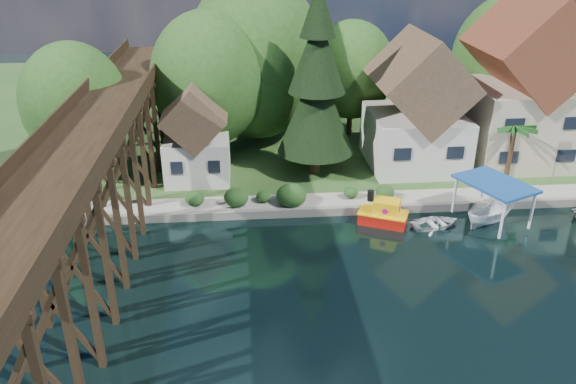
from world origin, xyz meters
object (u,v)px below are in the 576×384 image
shed (196,139)px  boat_white_a (436,222)px  tugboat (384,214)px  boat_canopy (491,206)px  house_center (522,92)px  conifer (317,85)px  house_left (417,111)px  palm_tree (514,130)px  trestle_bridge (103,168)px

shed → boat_white_a: 19.25m
tugboat → boat_canopy: size_ratio=0.64×
house_center → conifer: conifer is taller
tugboat → house_left: bearing=63.6°
shed → boat_canopy: shed is taller
house_left → conifer: conifer is taller
conifer → boat_white_a: conifer is taller
house_center → palm_tree: house_center is taller
boat_white_a → house_left: bearing=-19.3°
conifer → tugboat: conifer is taller
house_center → conifer: (-17.50, -1.62, 1.35)m
trestle_bridge → shed: (5.00, 9.33, -1.52)m
boat_white_a → boat_canopy: 3.98m
trestle_bridge → house_center: size_ratio=3.18×
house_left → boat_canopy: size_ratio=1.87×
shed → boat_canopy: 22.53m
palm_tree → boat_white_a: 11.10m
palm_tree → tugboat: (-11.41, -5.77, -3.92)m
trestle_bridge → house_center: 33.96m
house_left → conifer: 8.97m
palm_tree → boat_white_a: palm_tree is taller
tugboat → boat_canopy: (7.35, -0.70, 0.65)m
shed → tugboat: shed is taller
house_left → house_center: size_ratio=0.79×
trestle_bridge → boat_canopy: 25.93m
trestle_bridge → conifer: bearing=33.8°
conifer → house_left: bearing=7.5°
conifer → shed: bearing=-177.7°
trestle_bridge → palm_tree: 30.52m
boat_canopy → boat_white_a: bearing=-179.4°
palm_tree → boat_white_a: (-7.90, -6.51, -4.28)m
trestle_bridge → house_center: house_center is taller
shed → house_center: bearing=4.2°
conifer → boat_canopy: size_ratio=2.56×
conifer → tugboat: size_ratio=3.98×
boat_white_a → boat_canopy: boat_canopy is taller
trestle_bridge → house_left: (23.00, 10.83, -0.21)m
shed → conifer: conifer is taller
shed → tugboat: 15.82m
trestle_bridge → palm_tree: (29.68, 7.06, -0.71)m
palm_tree → boat_canopy: (-4.06, -6.47, -3.27)m
shed → conifer: 10.29m
boat_canopy → conifer: bearing=140.7°
house_left → boat_canopy: bearing=-75.6°
conifer → boat_canopy: 15.74m
boat_canopy → house_left: bearing=104.4°
trestle_bridge → boat_white_a: bearing=1.5°
trestle_bridge → boat_canopy: trestle_bridge is taller
house_left → conifer: size_ratio=0.73×
conifer → boat_canopy: (11.12, -9.12, -6.40)m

